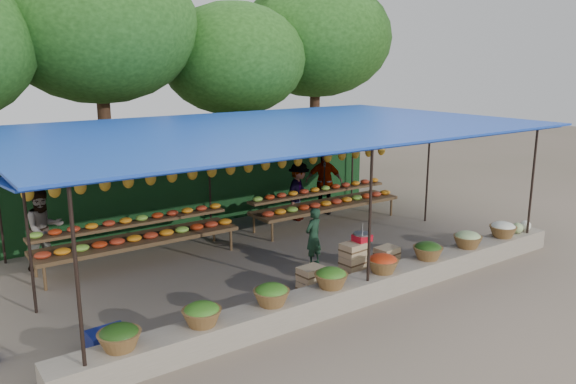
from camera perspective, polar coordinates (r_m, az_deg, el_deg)
ground at (r=12.17m, az=-1.41°, el=-6.56°), size 60.00×60.00×0.00m
stone_curb at (r=10.09m, az=7.48°, el=-9.72°), size 10.60×0.55×0.40m
stall_canopy at (r=11.61m, az=-1.69°, el=6.06°), size 10.80×6.60×2.82m
produce_baskets at (r=9.89m, az=7.11°, el=-7.91°), size 8.98×0.58×0.34m
netting_backdrop at (r=14.47m, az=-8.43°, el=1.62°), size 10.60×0.06×2.50m
tree_row at (r=17.07m, az=-11.93°, el=14.87°), size 16.51×5.50×7.12m
fruit_table_left at (r=12.06m, az=-14.99°, el=-4.17°), size 4.21×0.95×0.93m
fruit_table_right at (r=14.47m, az=3.83°, el=-0.88°), size 4.21×0.95×0.93m
crate_counter at (r=10.78m, az=6.49°, el=-7.52°), size 2.38×0.38×0.77m
weighing_scale at (r=10.76m, az=7.54°, el=-4.53°), size 0.33×0.33×0.35m
vendor_seated at (r=11.52m, az=2.59°, el=-4.55°), size 0.50×0.39×1.21m
customer_left at (r=12.28m, az=-23.52°, el=-3.47°), size 0.93×0.80×1.64m
customer_mid at (r=14.72m, az=1.12°, el=0.05°), size 1.15×0.99×1.54m
customer_right at (r=15.45m, az=3.68°, el=1.02°), size 1.04×1.00×1.74m
blue_crate_front at (r=8.77m, az=-17.81°, el=-14.17°), size 0.56×0.42×0.33m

